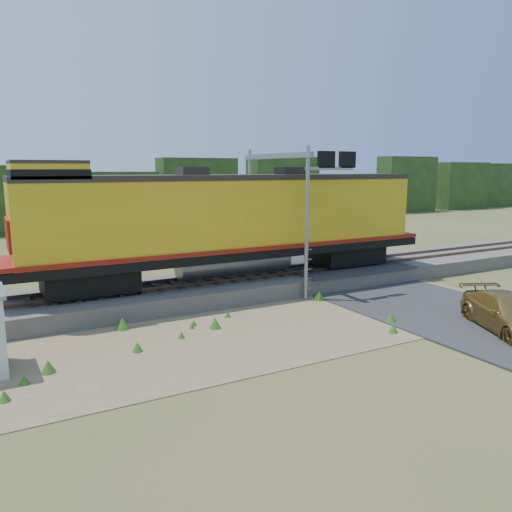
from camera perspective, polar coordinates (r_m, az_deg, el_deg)
ground at (r=19.92m, az=4.14°, el=-8.13°), size 140.00×140.00×0.00m
ballast at (r=24.87m, az=-3.41°, el=-3.50°), size 70.00×5.00×0.80m
rails at (r=24.76m, az=-3.42°, el=-2.42°), size 70.00×1.54×0.16m
dirt_shoulder at (r=19.37m, az=-1.70°, el=-8.60°), size 26.00×8.00×0.03m
road at (r=24.78m, az=16.93°, el=-4.72°), size 7.00×66.00×0.86m
tree_line_north at (r=54.93m, az=-18.07°, el=6.20°), size 130.00×3.00×6.50m
weed_clumps at (r=18.43m, az=-5.33°, el=-9.67°), size 15.00×6.20×0.56m
locomotive at (r=24.38m, az=-3.17°, el=4.08°), size 21.47×3.27×5.54m
signal_gantry at (r=25.18m, az=3.82°, el=8.17°), size 2.86×6.20×7.22m
car at (r=21.48m, az=26.94°, el=-5.90°), size 3.86×5.27×1.42m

